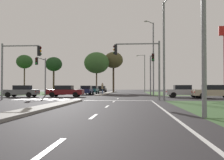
{
  "coord_description": "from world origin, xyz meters",
  "views": [
    {
      "loc": [
        5.19,
        -2.42,
        1.25
      ],
      "look_at": [
        2.34,
        34.07,
        2.2
      ],
      "focal_mm": 44.04,
      "sensor_mm": 36.0,
      "label": 1
    }
  ],
  "objects": [
    {
      "name": "lane_dash_near",
      "position": [
        3.5,
        3.17,
        0.01
      ],
      "size": [
        0.14,
        2.0,
        0.01
      ],
      "primitive_type": "cube",
      "color": "silver",
      "rests_on": "ground"
    },
    {
      "name": "traffic_signal_near_right",
      "position": [
        6.02,
        23.4,
        3.83
      ],
      "size": [
        4.42,
        0.32,
        5.58
      ],
      "color": "gray",
      "rests_on": "ground"
    },
    {
      "name": "median_island_far",
      "position": [
        0.0,
        55.0,
        0.07
      ],
      "size": [
        1.2,
        36.0,
        0.14
      ],
      "primitive_type": "cube",
      "color": "gray",
      "rests_on": "ground"
    },
    {
      "name": "street_lamp_third",
      "position": [
        7.98,
        37.32,
        5.86
      ],
      "size": [
        1.51,
        2.1,
        10.57
      ],
      "color": "gray",
      "rests_on": "ground"
    },
    {
      "name": "lane_dash_fourth",
      "position": [
        3.5,
        21.17,
        0.01
      ],
      "size": [
        0.14,
        2.0,
        0.01
      ],
      "primitive_type": "cube",
      "color": "silver",
      "rests_on": "ground"
    },
    {
      "name": "car_grey_fifth",
      "position": [
        -8.76,
        30.92,
        0.75
      ],
      "size": [
        4.17,
        2.01,
        1.47
      ],
      "rotation": [
        0.0,
        0.0,
        1.57
      ],
      "color": "slate",
      "rests_on": "ground"
    },
    {
      "name": "lane_dash_fifth",
      "position": [
        3.5,
        27.17,
        0.01
      ],
      "size": [
        0.14,
        2.0,
        0.01
      ],
      "primitive_type": "cube",
      "color": "silver",
      "rests_on": "ground"
    },
    {
      "name": "crosswalk_bar_fifth",
      "position": [
        -1.8,
        24.8,
        0.01
      ],
      "size": [
        0.7,
        2.8,
        0.01
      ],
      "primitive_type": "cube",
      "color": "silver",
      "rests_on": "ground"
    },
    {
      "name": "lane_dash_third",
      "position": [
        3.5,
        15.17,
        0.01
      ],
      "size": [
        0.14,
        2.0,
        0.01
      ],
      "primitive_type": "cube",
      "color": "silver",
      "rests_on": "ground"
    },
    {
      "name": "edge_line_right",
      "position": [
        6.85,
        12.0,
        0.01
      ],
      "size": [
        0.14,
        24.0,
        0.01
      ],
      "primitive_type": "cube",
      "color": "silver",
      "rests_on": "ground"
    },
    {
      "name": "treeline_third",
      "position": [
        -3.04,
        58.46,
        6.7
      ],
      "size": [
        5.6,
        5.6,
        9.09
      ],
      "color": "#423323",
      "rests_on": "ground"
    },
    {
      "name": "street_lamp_second",
      "position": [
        8.1,
        23.56,
        5.17
      ],
      "size": [
        0.62,
        1.99,
        9.29
      ],
      "color": "gray",
      "rests_on": "ground"
    },
    {
      "name": "car_navy_third",
      "position": [
        -2.45,
        41.64,
        0.76
      ],
      "size": [
        1.99,
        4.39,
        1.49
      ],
      "rotation": [
        0.0,
        0.0,
        3.14
      ],
      "color": "#161E47",
      "rests_on": "ground"
    },
    {
      "name": "crosswalk_bar_second",
      "position": [
        -5.25,
        24.8,
        0.01
      ],
      "size": [
        0.7,
        2.8,
        0.01
      ],
      "primitive_type": "cube",
      "color": "silver",
      "rests_on": "ground"
    },
    {
      "name": "treeline_near",
      "position": [
        -19.92,
        59.08,
        7.08
      ],
      "size": [
        3.72,
        3.72,
        8.71
      ],
      "color": "#423323",
      "rests_on": "ground"
    },
    {
      "name": "traffic_signal_far_left",
      "position": [
        -7.6,
        35.17,
        3.73
      ],
      "size": [
        0.32,
        3.99,
        5.46
      ],
      "color": "gray",
      "rests_on": "ground"
    },
    {
      "name": "traffic_signal_far_right",
      "position": [
        7.6,
        34.66,
        3.96
      ],
      "size": [
        0.32,
        5.33,
        5.69
      ],
      "color": "gray",
      "rests_on": "ground"
    },
    {
      "name": "lane_dash_second",
      "position": [
        3.5,
        9.17,
        0.01
      ],
      "size": [
        0.14,
        2.0,
        0.01
      ],
      "primitive_type": "cube",
      "color": "silver",
      "rests_on": "ground"
    },
    {
      "name": "treeline_second",
      "position": [
        -13.8,
        61.73,
        6.68
      ],
      "size": [
        3.98,
        3.98,
        8.44
      ],
      "color": "#423323",
      "rests_on": "ground"
    },
    {
      "name": "car_teal_seventh",
      "position": [
        -2.21,
        46.93,
        0.76
      ],
      "size": [
        2.05,
        4.6,
        1.48
      ],
      "rotation": [
        0.0,
        0.0,
        3.14
      ],
      "color": "#19565B",
      "rests_on": "ground"
    },
    {
      "name": "treeline_fourth",
      "position": [
        0.57,
        60.94,
        7.47
      ],
      "size": [
        4.42,
        4.42,
        9.41
      ],
      "color": "#423323",
      "rests_on": "ground"
    },
    {
      "name": "traffic_signal_near_left",
      "position": [
        -6.16,
        23.4,
        3.77
      ],
      "size": [
        4.04,
        0.32,
        5.52
      ],
      "color": "gray",
      "rests_on": "ground"
    },
    {
      "name": "car_maroon_second",
      "position": [
        -3.48,
        31.91,
        0.75
      ],
      "size": [
        4.62,
        1.97,
        1.46
      ],
      "rotation": [
        0.0,
        0.0,
        -1.57
      ],
      "color": "maroon",
      "rests_on": "ground"
    },
    {
      "name": "median_island_near",
      "position": [
        0.0,
        11.0,
        0.07
      ],
      "size": [
        1.2,
        22.0,
        0.14
      ],
      "primitive_type": "cube",
      "color": "gray",
      "rests_on": "ground"
    },
    {
      "name": "car_beige_fourth",
      "position": [
        14.0,
        28.37,
        0.76
      ],
      "size": [
        4.59,
        2.03,
        1.49
      ],
      "rotation": [
        0.0,
        0.0,
        -1.57
      ],
      "color": "#BCAD8E",
      "rests_on": "ground"
    },
    {
      "name": "crosswalk_bar_fourth",
      "position": [
        -2.95,
        24.8,
        0.01
      ],
      "size": [
        0.7,
        2.8,
        0.01
      ],
      "primitive_type": "cube",
      "color": "silver",
      "rests_on": "ground"
    },
    {
      "name": "pedestrian_at_median",
      "position": [
        -0.0,
        43.28,
        1.24
      ],
      "size": [
        0.34,
        0.34,
        1.81
      ],
      "rotation": [
        0.0,
        0.0,
        2.54
      ],
      "color": "#335184",
      "rests_on": "median_island_far"
    },
    {
      "name": "car_silver_eighth",
      "position": [
        11.19,
        31.22,
        0.77
      ],
      "size": [
        4.25,
        2.03,
        1.49
      ],
      "rotation": [
        0.0,
        0.0,
        -1.57
      ],
      "color": "#B7B7BC",
      "rests_on": "ground"
    },
    {
      "name": "car_black_near",
      "position": [
        -2.37,
        62.96,
        0.78
      ],
      "size": [
        2.04,
        4.5,
        1.51
      ],
      "rotation": [
        0.0,
        0.0,
        3.14
      ],
      "color": "black",
      "rests_on": "ground"
    },
    {
      "name": "fastfood_pole_sign",
      "position": [
        20.47,
        44.97,
        8.42
      ],
      "size": [
        1.8,
        0.4,
        11.55
      ],
      "color": "red",
      "rests_on": "ground"
    },
    {
      "name": "stop_bar_near",
      "position": [
        3.8,
        23.0,
        0.01
      ],
      "size": [
        6.4,
        0.5,
        0.01
      ],
      "primitive_type": "cube",
      "color": "silver",
      "rests_on": "ground"
    },
    {
      "name": "ground_plane",
      "position": [
        0.0,
        30.0,
        0.0
      ],
      "size": [
        200.0,
        200.0,
        0.0
      ],
      "primitive_type": "plane",
      "color": "#282628"
    },
    {
      "name": "crosswalk_bar_third",
      "position": [
        -4.1,
        24.8,
        0.01
      ],
      "size": [
        0.7,
        2.8,
        0.01
      ],
      "primitive_type": "cube",
      "color": "silver",
      "rests_on": "ground"
    },
    {
      "name": "street_lamp_fourth",
      "position": [
        7.89,
        68.17,
        5.3
      ],
      "size": [
        2.29,
        0.42,
        9.52
      ],
      "color": "gray",
      "rests_on": "ground"
    },
    {
      "name": "crosswalk_bar_near",
      "position": [
        -6.4,
        24.8,
        0.01
      ],
      "size": [
        0.7,
        2.8,
        0.01
      ],
      "primitive_type": "cube",
      "color": "silver",
      "rests_on": "ground"
    },
    {
      "name": "crosswalk_bar_sixth",
      "position": [
        -0.65,
        24.8,
        0.01
      ],
      "size": [
        0.7,
        2.8,
        0.01
      ],
      "primitive_type": "cube",
      "color": "silver",
      "rests_on": "ground"
    }
  ]
}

